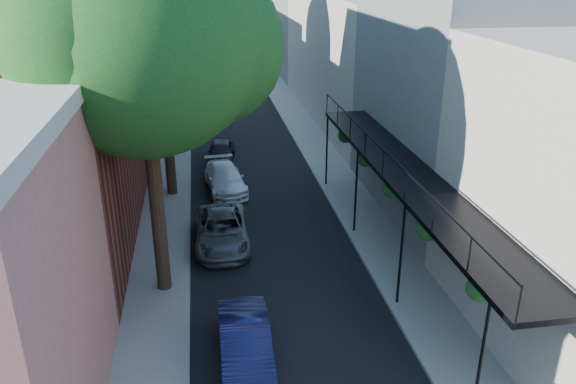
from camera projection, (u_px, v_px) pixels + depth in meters
name	position (u px, v px, depth m)	size (l,w,h in m)	color
road_surface	(237.00, 122.00, 36.91)	(6.00, 64.00, 0.01)	black
sidewalk_left	(175.00, 124.00, 36.31)	(2.00, 64.00, 0.12)	gray
sidewalk_right	(297.00, 119.00, 37.47)	(2.00, 64.00, 0.12)	gray
buildings_left	(76.00, 52.00, 32.55)	(10.10, 59.10, 12.00)	tan
buildings_right	(375.00, 52.00, 36.06)	(9.80, 55.00, 10.00)	beige
oak_near	(158.00, 38.00, 15.40)	(7.48, 6.80, 11.42)	#352615
oak_mid	(169.00, 34.00, 22.98)	(6.60, 6.00, 10.20)	#352615
parked_car_b	(245.00, 344.00, 14.55)	(1.31, 3.75, 1.24)	#13143C
parked_car_c	(222.00, 230.00, 20.78)	(1.95, 4.23, 1.18)	#54575B
parked_car_d	(225.00, 179.00, 25.77)	(1.60, 3.94, 1.14)	white
parked_car_e	(221.00, 152.00, 29.36)	(1.34, 3.33, 1.13)	black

